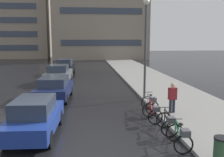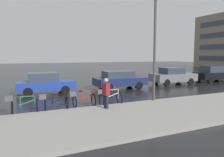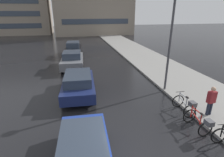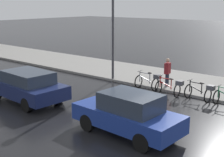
{
  "view_description": "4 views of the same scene",
  "coord_description": "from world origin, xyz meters",
  "views": [
    {
      "loc": [
        0.01,
        -9.74,
        3.88
      ],
      "look_at": [
        1.53,
        4.33,
        1.61
      ],
      "focal_mm": 40.0,
      "sensor_mm": 36.0,
      "label": 1
    },
    {
      "loc": [
        14.29,
        -2.13,
        2.8
      ],
      "look_at": [
        0.48,
        4.35,
        1.19
      ],
      "focal_mm": 35.0,
      "sensor_mm": 36.0,
      "label": 2
    },
    {
      "loc": [
        -2.08,
        -4.3,
        5.04
      ],
      "look_at": [
        0.04,
        5.4,
        1.27
      ],
      "focal_mm": 28.0,
      "sensor_mm": 36.0,
      "label": 3
    },
    {
      "loc": [
        -10.55,
        -6.07,
        4.66
      ],
      "look_at": [
        1.32,
        3.64,
        0.9
      ],
      "focal_mm": 50.0,
      "sensor_mm": 36.0,
      "label": 4
    }
  ],
  "objects": [
    {
      "name": "bicycle_second",
      "position": [
        3.34,
        -0.25,
        0.48
      ],
      "size": [
        0.82,
        1.43,
        0.97
      ],
      "color": "black",
      "rests_on": "ground"
    },
    {
      "name": "pedestrian",
      "position": [
        4.38,
        2.19,
        0.94
      ],
      "size": [
        0.43,
        0.29,
        1.68
      ],
      "color": "#1E2333",
      "rests_on": "ground"
    },
    {
      "name": "sidewalk_kerb",
      "position": [
        6.0,
        10.0,
        0.07
      ],
      "size": [
        4.8,
        60.0,
        0.14
      ],
      "primitive_type": "cube",
      "color": "gray",
      "rests_on": "ground"
    },
    {
      "name": "streetlamp",
      "position": [
        3.75,
        5.56,
        4.03
      ],
      "size": [
        0.39,
        0.39,
        6.29
      ],
      "color": "#424247",
      "rests_on": "ground"
    },
    {
      "name": "ground_plane",
      "position": [
        0.0,
        0.0,
        0.0
      ],
      "size": [
        140.0,
        140.0,
        0.0
      ],
      "primitive_type": "plane",
      "color": "black"
    },
    {
      "name": "car_blue",
      "position": [
        -2.03,
        0.15,
        0.79
      ],
      "size": [
        1.93,
        4.14,
        1.56
      ],
      "color": "navy",
      "rests_on": "ground"
    },
    {
      "name": "bicycle_farthest",
      "position": [
        3.41,
        2.74,
        0.5
      ],
      "size": [
        0.75,
        1.42,
        1.0
      ],
      "color": "black",
      "rests_on": "ground"
    },
    {
      "name": "bicycle_third",
      "position": [
        3.14,
        1.29,
        0.49
      ],
      "size": [
        0.72,
        1.39,
        1.0
      ],
      "color": "black",
      "rests_on": "ground"
    },
    {
      "name": "car_navy",
      "position": [
        -1.98,
        6.2,
        0.78
      ],
      "size": [
        2.19,
        4.42,
        1.5
      ],
      "color": "navy",
      "rests_on": "ground"
    }
  ]
}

